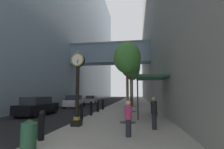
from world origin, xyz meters
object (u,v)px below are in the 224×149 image
at_px(street_tree_near, 127,58).
at_px(car_black_near, 37,106).
at_px(car_silver_mid, 92,100).
at_px(bollard_nearest, 42,124).
at_px(bollard_fifth, 98,106).
at_px(bollard_third, 81,111).
at_px(trash_bin, 29,134).
at_px(street_clock, 77,84).
at_px(bollard_fourth, 91,108).
at_px(street_tree_mid_far, 132,72).
at_px(pedestrian_by_clock, 128,117).
at_px(pedestrian_walking, 154,112).
at_px(car_white_far, 74,102).
at_px(street_tree_mid_near, 131,67).
at_px(bollard_sixth, 103,104).

xyz_separation_m(street_tree_near, car_black_near, (-8.56, 3.09, -3.62)).
xyz_separation_m(street_tree_near, car_silver_mid, (-7.99, 19.50, -3.69)).
xyz_separation_m(bollard_nearest, car_silver_mid, (-4.64, 24.11, -0.02)).
bearing_deg(bollard_fifth, bollard_third, -90.00).
bearing_deg(trash_bin, bollard_fifth, 91.33).
bearing_deg(bollard_fifth, street_tree_near, -58.37).
distance_m(bollard_third, street_tree_near, 4.99).
bearing_deg(street_clock, bollard_third, 101.26).
distance_m(bollard_fourth, car_silver_mid, 17.21).
relative_size(bollard_fourth, street_tree_mid_far, 0.20).
distance_m(bollard_fifth, pedestrian_by_clock, 9.64).
bearing_deg(car_silver_mid, pedestrian_walking, -65.96).
bearing_deg(car_white_far, pedestrian_by_clock, -60.40).
bearing_deg(car_black_near, pedestrian_by_clock, -36.89).
relative_size(street_tree_mid_near, car_black_near, 1.27).
bearing_deg(pedestrian_by_clock, street_tree_near, 93.76).
bearing_deg(car_black_near, bollard_fifth, 24.29).
xyz_separation_m(street_clock, street_tree_near, (2.95, 1.58, 1.82)).
xyz_separation_m(bollard_fourth, bollard_sixth, (0.00, 5.02, 0.00)).
bearing_deg(street_tree_mid_far, bollard_nearest, -101.02).
bearing_deg(street_tree_mid_near, bollard_fifth, -165.65).
bearing_deg(bollard_third, car_black_near, 152.83).
height_order(pedestrian_walking, car_silver_mid, pedestrian_walking).
bearing_deg(street_tree_near, car_silver_mid, 112.27).
bearing_deg(pedestrian_by_clock, pedestrian_walking, 51.77).
xyz_separation_m(bollard_nearest, car_black_near, (-5.21, 7.70, 0.05)).
bearing_deg(pedestrian_walking, bollard_sixth, 116.51).
xyz_separation_m(street_tree_mid_far, car_silver_mid, (-7.99, 6.91, -4.26)).
relative_size(street_tree_near, pedestrian_by_clock, 3.37).
bearing_deg(bollard_third, bollard_fourth, 90.00).
relative_size(bollard_third, bollard_fourth, 1.00).
distance_m(bollard_fifth, pedestrian_walking, 8.78).
relative_size(street_tree_mid_far, trash_bin, 5.81).
height_order(street_clock, bollard_nearest, street_clock).
relative_size(bollard_sixth, pedestrian_by_clock, 0.76).
bearing_deg(street_tree_mid_far, car_silver_mid, 139.15).
xyz_separation_m(bollard_fifth, pedestrian_by_clock, (3.58, -8.95, 0.21)).
relative_size(bollard_fifth, car_black_near, 0.26).
height_order(street_tree_mid_near, pedestrian_walking, street_tree_mid_near).
bearing_deg(bollard_third, trash_bin, -87.59).
distance_m(street_clock, bollard_nearest, 3.57).
distance_m(pedestrian_by_clock, car_black_near, 10.99).
relative_size(bollard_sixth, street_tree_near, 0.22).
relative_size(bollard_nearest, bollard_third, 1.00).
xyz_separation_m(bollard_fifth, pedestrian_walking, (4.89, -7.29, 0.28)).
relative_size(bollard_sixth, trash_bin, 1.17).
distance_m(street_clock, pedestrian_walking, 4.77).
xyz_separation_m(bollard_fourth, trash_bin, (0.26, -8.73, -0.10)).
bearing_deg(trash_bin, street_tree_mid_near, 75.67).
relative_size(bollard_nearest, pedestrian_by_clock, 0.76).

